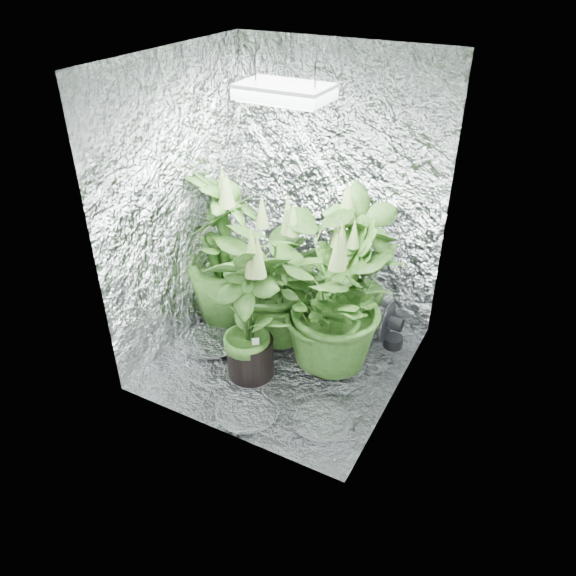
% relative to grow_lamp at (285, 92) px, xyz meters
% --- Properties ---
extents(ground, '(1.60, 1.60, 0.00)m').
position_rel_grow_lamp_xyz_m(ground, '(0.00, 0.00, -1.83)').
color(ground, silver).
rests_on(ground, ground).
extents(walls, '(1.62, 1.62, 2.00)m').
position_rel_grow_lamp_xyz_m(walls, '(0.00, 0.00, -0.83)').
color(walls, silver).
rests_on(walls, ground).
extents(ceiling, '(1.60, 1.60, 0.01)m').
position_rel_grow_lamp_xyz_m(ceiling, '(0.00, 0.00, 0.17)').
color(ceiling, silver).
rests_on(ceiling, walls).
extents(grow_lamp, '(0.50, 0.30, 0.22)m').
position_rel_grow_lamp_xyz_m(grow_lamp, '(0.00, 0.00, 0.00)').
color(grow_lamp, gray).
rests_on(grow_lamp, ceiling).
extents(plant_a, '(1.02, 1.02, 1.12)m').
position_rel_grow_lamp_xyz_m(plant_a, '(-0.17, 0.18, -1.30)').
color(plant_a, black).
rests_on(plant_a, ground).
extents(plant_b, '(0.81, 0.81, 1.19)m').
position_rel_grow_lamp_xyz_m(plant_b, '(0.30, 0.57, -1.27)').
color(plant_b, black).
rests_on(plant_b, ground).
extents(plant_c, '(0.56, 0.56, 1.02)m').
position_rel_grow_lamp_xyz_m(plant_c, '(0.28, 0.33, -1.35)').
color(plant_c, black).
rests_on(plant_c, ground).
extents(plant_d, '(0.91, 0.91, 1.26)m').
position_rel_grow_lamp_xyz_m(plant_d, '(-0.61, 0.23, -1.24)').
color(plant_d, black).
rests_on(plant_d, ground).
extents(plant_e, '(1.10, 1.10, 1.10)m').
position_rel_grow_lamp_xyz_m(plant_e, '(0.30, 0.05, -1.30)').
color(plant_e, black).
rests_on(plant_e, ground).
extents(plant_f, '(0.74, 0.74, 1.11)m').
position_rel_grow_lamp_xyz_m(plant_f, '(-0.13, -0.26, -1.32)').
color(plant_f, black).
rests_on(plant_f, ground).
extents(circulation_fan, '(0.14, 0.31, 0.35)m').
position_rel_grow_lamp_xyz_m(circulation_fan, '(0.60, 0.48, -1.68)').
color(circulation_fan, black).
rests_on(circulation_fan, ground).
extents(plant_label, '(0.05, 0.05, 0.08)m').
position_rel_grow_lamp_xyz_m(plant_label, '(-0.06, -0.29, -1.53)').
color(plant_label, white).
rests_on(plant_label, plant_f).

